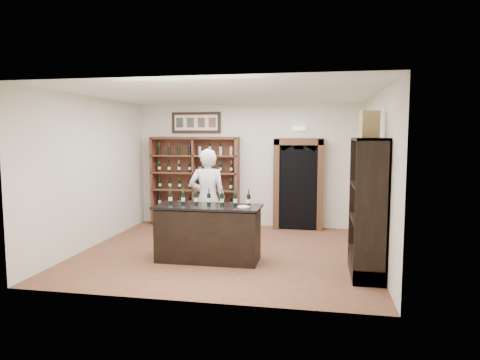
# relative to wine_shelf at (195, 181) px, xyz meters

# --- Properties ---
(floor) EXTENTS (5.50, 5.50, 0.00)m
(floor) POSITION_rel_wine_shelf_xyz_m (1.30, -2.33, -1.10)
(floor) COLOR brown
(floor) RESTS_ON ground
(ceiling) EXTENTS (5.50, 5.50, 0.00)m
(ceiling) POSITION_rel_wine_shelf_xyz_m (1.30, -2.33, 1.90)
(ceiling) COLOR white
(ceiling) RESTS_ON wall_back
(wall_back) EXTENTS (5.50, 0.04, 3.00)m
(wall_back) POSITION_rel_wine_shelf_xyz_m (1.30, 0.17, 0.40)
(wall_back) COLOR silver
(wall_back) RESTS_ON ground
(wall_left) EXTENTS (0.04, 5.00, 3.00)m
(wall_left) POSITION_rel_wine_shelf_xyz_m (-1.45, -2.33, 0.40)
(wall_left) COLOR silver
(wall_left) RESTS_ON ground
(wall_right) EXTENTS (0.04, 5.00, 3.00)m
(wall_right) POSITION_rel_wine_shelf_xyz_m (4.05, -2.33, 0.40)
(wall_right) COLOR silver
(wall_right) RESTS_ON ground
(wine_shelf) EXTENTS (2.20, 0.38, 2.20)m
(wine_shelf) POSITION_rel_wine_shelf_xyz_m (0.00, 0.00, 0.00)
(wine_shelf) COLOR brown
(wine_shelf) RESTS_ON ground
(framed_picture) EXTENTS (1.25, 0.04, 0.52)m
(framed_picture) POSITION_rel_wine_shelf_xyz_m (0.00, 0.14, 1.45)
(framed_picture) COLOR black
(framed_picture) RESTS_ON wall_back
(arched_doorway) EXTENTS (1.17, 0.35, 2.17)m
(arched_doorway) POSITION_rel_wine_shelf_xyz_m (2.55, -0.00, 0.04)
(arched_doorway) COLOR black
(arched_doorway) RESTS_ON ground
(emergency_light) EXTENTS (0.30, 0.10, 0.10)m
(emergency_light) POSITION_rel_wine_shelf_xyz_m (2.55, 0.09, 1.30)
(emergency_light) COLOR white
(emergency_light) RESTS_ON wall_back
(tasting_counter) EXTENTS (1.88, 0.78, 1.00)m
(tasting_counter) POSITION_rel_wine_shelf_xyz_m (1.10, -2.93, -0.61)
(tasting_counter) COLOR black
(tasting_counter) RESTS_ON ground
(counter_bottle_0) EXTENTS (0.07, 0.07, 0.30)m
(counter_bottle_0) POSITION_rel_wine_shelf_xyz_m (0.38, -2.88, 0.01)
(counter_bottle_0) COLOR black
(counter_bottle_0) RESTS_ON tasting_counter
(counter_bottle_1) EXTENTS (0.07, 0.07, 0.30)m
(counter_bottle_1) POSITION_rel_wine_shelf_xyz_m (0.62, -2.88, 0.01)
(counter_bottle_1) COLOR black
(counter_bottle_1) RESTS_ON tasting_counter
(counter_bottle_2) EXTENTS (0.07, 0.07, 0.30)m
(counter_bottle_2) POSITION_rel_wine_shelf_xyz_m (0.86, -2.88, 0.01)
(counter_bottle_2) COLOR black
(counter_bottle_2) RESTS_ON tasting_counter
(counter_bottle_3) EXTENTS (0.07, 0.07, 0.30)m
(counter_bottle_3) POSITION_rel_wine_shelf_xyz_m (1.10, -2.88, 0.01)
(counter_bottle_3) COLOR black
(counter_bottle_3) RESTS_ON tasting_counter
(counter_bottle_4) EXTENTS (0.07, 0.07, 0.30)m
(counter_bottle_4) POSITION_rel_wine_shelf_xyz_m (1.34, -2.88, 0.01)
(counter_bottle_4) COLOR black
(counter_bottle_4) RESTS_ON tasting_counter
(counter_bottle_5) EXTENTS (0.07, 0.07, 0.30)m
(counter_bottle_5) POSITION_rel_wine_shelf_xyz_m (1.58, -2.88, 0.01)
(counter_bottle_5) COLOR black
(counter_bottle_5) RESTS_ON tasting_counter
(counter_bottle_6) EXTENTS (0.07, 0.07, 0.30)m
(counter_bottle_6) POSITION_rel_wine_shelf_xyz_m (1.82, -2.88, 0.01)
(counter_bottle_6) COLOR black
(counter_bottle_6) RESTS_ON tasting_counter
(side_cabinet) EXTENTS (0.48, 1.20, 2.20)m
(side_cabinet) POSITION_rel_wine_shelf_xyz_m (3.82, -3.23, -0.35)
(side_cabinet) COLOR black
(side_cabinet) RESTS_ON ground
(shopkeeper) EXTENTS (0.80, 0.61, 1.97)m
(shopkeeper) POSITION_rel_wine_shelf_xyz_m (0.85, -2.02, -0.11)
(shopkeeper) COLOR silver
(shopkeeper) RESTS_ON ground
(plate) EXTENTS (0.22, 0.22, 0.02)m
(plate) POSITION_rel_wine_shelf_xyz_m (1.76, -3.02, -0.09)
(plate) COLOR silver
(plate) RESTS_ON tasting_counter
(wine_crate) EXTENTS (0.33, 0.22, 0.43)m
(wine_crate) POSITION_rel_wine_shelf_xyz_m (3.80, -3.12, 1.31)
(wine_crate) COLOR tan
(wine_crate) RESTS_ON side_cabinet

